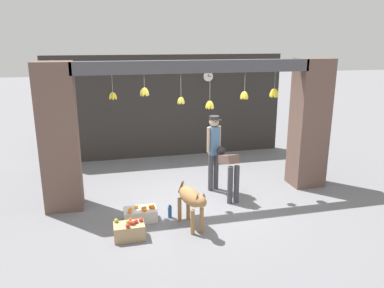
{
  "coord_description": "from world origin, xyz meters",
  "views": [
    {
      "loc": [
        -1.8,
        -6.91,
        3.17
      ],
      "look_at": [
        0.0,
        0.48,
        1.07
      ],
      "focal_mm": 35.0,
      "sensor_mm": 36.0,
      "label": 1
    }
  ],
  "objects_px": {
    "dog": "(191,199)",
    "water_bottle": "(170,212)",
    "worker_stooping": "(229,168)",
    "wall_clock": "(208,76)",
    "fruit_crate_oranges": "(140,214)",
    "fruit_crate_apples": "(129,231)",
    "shopkeeper": "(214,147)"
  },
  "relations": [
    {
      "from": "dog",
      "to": "water_bottle",
      "type": "relative_size",
      "value": 4.13
    },
    {
      "from": "worker_stooping",
      "to": "wall_clock",
      "type": "height_order",
      "value": "wall_clock"
    },
    {
      "from": "dog",
      "to": "worker_stooping",
      "type": "distance_m",
      "value": 1.47
    },
    {
      "from": "fruit_crate_oranges",
      "to": "wall_clock",
      "type": "bearing_deg",
      "value": 58.22
    },
    {
      "from": "dog",
      "to": "fruit_crate_apples",
      "type": "bearing_deg",
      "value": -95.51
    },
    {
      "from": "wall_clock",
      "to": "shopkeeper",
      "type": "bearing_deg",
      "value": -103.32
    },
    {
      "from": "dog",
      "to": "water_bottle",
      "type": "xyz_separation_m",
      "value": [
        -0.3,
        0.46,
        -0.43
      ]
    },
    {
      "from": "fruit_crate_oranges",
      "to": "shopkeeper",
      "type": "bearing_deg",
      "value": 32.8
    },
    {
      "from": "fruit_crate_oranges",
      "to": "fruit_crate_apples",
      "type": "relative_size",
      "value": 1.17
    },
    {
      "from": "water_bottle",
      "to": "wall_clock",
      "type": "height_order",
      "value": "wall_clock"
    },
    {
      "from": "shopkeeper",
      "to": "fruit_crate_oranges",
      "type": "bearing_deg",
      "value": 16.16
    },
    {
      "from": "dog",
      "to": "fruit_crate_apples",
      "type": "relative_size",
      "value": 2.04
    },
    {
      "from": "fruit_crate_oranges",
      "to": "water_bottle",
      "type": "height_order",
      "value": "fruit_crate_oranges"
    },
    {
      "from": "shopkeeper",
      "to": "water_bottle",
      "type": "xyz_separation_m",
      "value": [
        -1.18,
        -1.12,
        -0.86
      ]
    },
    {
      "from": "fruit_crate_apples",
      "to": "water_bottle",
      "type": "relative_size",
      "value": 2.02
    },
    {
      "from": "fruit_crate_oranges",
      "to": "wall_clock",
      "type": "xyz_separation_m",
      "value": [
        2.36,
        3.8,
        2.1
      ]
    },
    {
      "from": "shopkeeper",
      "to": "water_bottle",
      "type": "distance_m",
      "value": 1.83
    },
    {
      "from": "fruit_crate_apples",
      "to": "wall_clock",
      "type": "height_order",
      "value": "wall_clock"
    },
    {
      "from": "dog",
      "to": "fruit_crate_oranges",
      "type": "relative_size",
      "value": 1.75
    },
    {
      "from": "worker_stooping",
      "to": "wall_clock",
      "type": "bearing_deg",
      "value": 75.88
    },
    {
      "from": "fruit_crate_oranges",
      "to": "worker_stooping",
      "type": "bearing_deg",
      "value": 16.32
    },
    {
      "from": "fruit_crate_oranges",
      "to": "fruit_crate_apples",
      "type": "height_order",
      "value": "fruit_crate_apples"
    },
    {
      "from": "worker_stooping",
      "to": "fruit_crate_apples",
      "type": "xyz_separation_m",
      "value": [
        -2.13,
        -1.15,
        -0.53
      ]
    },
    {
      "from": "water_bottle",
      "to": "fruit_crate_oranges",
      "type": "bearing_deg",
      "value": 179.05
    },
    {
      "from": "dog",
      "to": "shopkeeper",
      "type": "bearing_deg",
      "value": 139.09
    },
    {
      "from": "fruit_crate_apples",
      "to": "wall_clock",
      "type": "relative_size",
      "value": 1.74
    },
    {
      "from": "fruit_crate_oranges",
      "to": "water_bottle",
      "type": "relative_size",
      "value": 2.37
    },
    {
      "from": "shopkeeper",
      "to": "worker_stooping",
      "type": "relative_size",
      "value": 1.63
    },
    {
      "from": "dog",
      "to": "fruit_crate_apples",
      "type": "distance_m",
      "value": 1.17
    },
    {
      "from": "water_bottle",
      "to": "fruit_crate_apples",
      "type": "bearing_deg",
      "value": -143.34
    },
    {
      "from": "fruit_crate_apples",
      "to": "fruit_crate_oranges",
      "type": "bearing_deg",
      "value": 67.5
    },
    {
      "from": "worker_stooping",
      "to": "water_bottle",
      "type": "bearing_deg",
      "value": -163.18
    }
  ]
}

